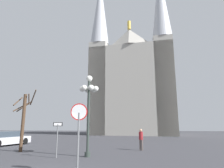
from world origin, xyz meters
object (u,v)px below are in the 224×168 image
(bare_tree, at_px, (23,119))
(parked_car_near_silver, at_px, (6,139))
(one_way_arrow_sign, at_px, (57,136))
(street_lamp, at_px, (89,98))
(stop_sign, at_px, (79,124))
(pedestrian_walking, at_px, (141,137))
(cathedral, at_px, (132,80))

(bare_tree, relative_size, parked_car_near_silver, 0.96)
(parked_car_near_silver, bearing_deg, bare_tree, -44.70)
(one_way_arrow_sign, xyz_separation_m, parked_car_near_silver, (-7.74, 6.33, -0.67))
(street_lamp, relative_size, bare_tree, 1.12)
(one_way_arrow_sign, bearing_deg, stop_sign, -57.02)
(street_lamp, xyz_separation_m, bare_tree, (-5.51, 1.74, -1.28))
(one_way_arrow_sign, distance_m, parked_car_near_silver, 10.02)
(one_way_arrow_sign, distance_m, street_lamp, 3.02)
(street_lamp, bearing_deg, bare_tree, 162.44)
(street_lamp, height_order, pedestrian_walking, street_lamp)
(stop_sign, xyz_separation_m, bare_tree, (-6.18, 6.14, 0.43))
(parked_car_near_silver, bearing_deg, stop_sign, -44.75)
(bare_tree, distance_m, pedestrian_walking, 9.20)
(street_lamp, height_order, bare_tree, street_lamp)
(cathedral, height_order, street_lamp, cathedral)
(parked_car_near_silver, height_order, pedestrian_walking, pedestrian_walking)
(bare_tree, bearing_deg, pedestrian_walking, 11.83)
(cathedral, relative_size, parked_car_near_silver, 7.40)
(stop_sign, relative_size, pedestrian_walking, 1.74)
(one_way_arrow_sign, bearing_deg, cathedral, 81.68)
(one_way_arrow_sign, relative_size, pedestrian_walking, 1.29)
(bare_tree, xyz_separation_m, pedestrian_walking, (8.90, 1.86, -1.41))
(cathedral, bearing_deg, one_way_arrow_sign, -98.32)
(one_way_arrow_sign, bearing_deg, street_lamp, 19.74)
(stop_sign, bearing_deg, pedestrian_walking, 71.24)
(street_lamp, bearing_deg, pedestrian_walking, 46.74)
(cathedral, bearing_deg, stop_sign, -93.09)
(stop_sign, bearing_deg, bare_tree, 135.21)
(stop_sign, distance_m, bare_tree, 8.72)
(cathedral, relative_size, street_lamp, 6.91)
(cathedral, distance_m, bare_tree, 28.88)
(street_lamp, distance_m, parked_car_near_silver, 11.49)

